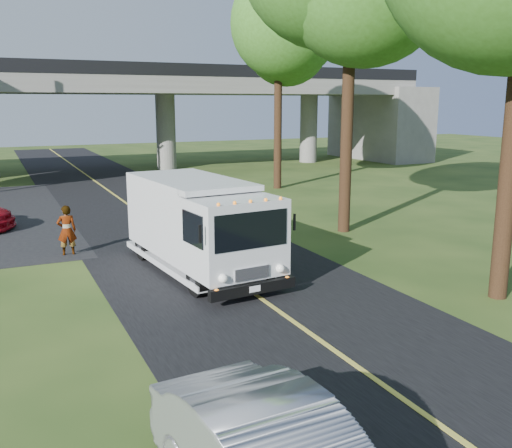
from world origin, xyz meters
TOP-DOWN VIEW (x-y plane):
  - ground at (0.00, 0.00)m, footprint 120.00×120.00m
  - road at (0.00, 10.00)m, footprint 7.00×90.00m
  - lane_line at (0.00, 10.00)m, footprint 0.12×90.00m
  - overpass at (0.00, 32.00)m, footprint 54.00×10.00m
  - tree_right_far at (9.21, 19.84)m, footprint 5.77×5.67m
  - step_van at (-0.57, 6.31)m, footprint 2.93×6.54m
  - pedestrian at (-3.80, 9.81)m, footprint 0.61×0.42m

SIDE VIEW (x-z plane):
  - ground at x=0.00m, z-range 0.00..0.00m
  - road at x=0.00m, z-range 0.00..0.02m
  - lane_line at x=0.00m, z-range 0.03..0.03m
  - pedestrian at x=-3.80m, z-range 0.00..1.63m
  - step_van at x=-0.57m, z-range 0.12..2.78m
  - overpass at x=0.00m, z-range 0.91..8.21m
  - tree_right_far at x=9.21m, z-range 2.81..13.80m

